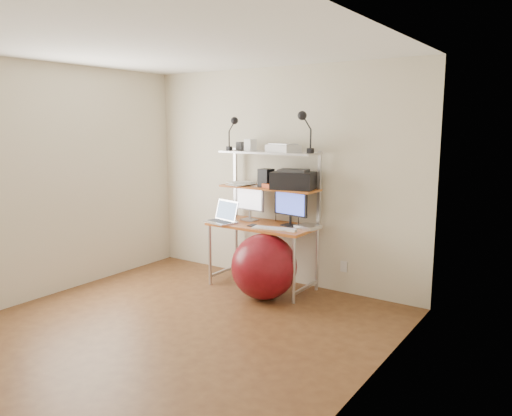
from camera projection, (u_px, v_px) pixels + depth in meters
The scene contains 20 objects.
room at pixel (173, 194), 4.36m from camera, with size 3.60×3.60×3.60m.
computer_desk at pixel (266, 205), 5.64m from camera, with size 1.20×0.60×1.57m.
wall_outlet at pixel (344, 267), 5.51m from camera, with size 0.08×0.01×0.12m, color silver.
monitor_silver at pixel (250, 200), 5.82m from camera, with size 0.40×0.16×0.45m.
monitor_black at pixel (290, 206), 5.50m from camera, with size 0.45×0.15×0.45m.
laptop at pixel (224, 218), 5.74m from camera, with size 0.41×0.36×0.31m.
keyboard at pixel (273, 228), 5.37m from camera, with size 0.46×0.13×0.01m, color silver.
mouse at pixel (292, 230), 5.24m from camera, with size 0.09×0.06×0.03m, color silver.
mac_mini at pixel (308, 227), 5.38m from camera, with size 0.22×0.22×0.04m, color silver.
phone at pixel (252, 225), 5.54m from camera, with size 0.06×0.12×0.01m, color black.
printer at pixel (293, 180), 5.46m from camera, with size 0.52×0.41×0.22m.
nas_cube at pixel (266, 178), 5.65m from camera, with size 0.14×0.14×0.20m, color black.
red_box at pixel (271, 186), 5.55m from camera, with size 0.18×0.12×0.05m, color #CC4920.
scanner at pixel (283, 148), 5.48m from camera, with size 0.40×0.32×0.09m.
box_white at pixel (250, 145), 5.74m from camera, with size 0.11×0.10×0.13m, color silver.
box_grey at pixel (242, 146), 5.86m from camera, with size 0.10×0.10×0.10m, color #302F32.
clip_lamp_left at pixel (233, 126), 5.74m from camera, with size 0.15×0.09×0.39m.
clip_lamp_right at pixel (304, 122), 5.25m from camera, with size 0.18×0.10×0.44m.
exercise_ball at pixel (264, 267), 5.33m from camera, with size 0.71×0.71×0.71m, color maroon.
paper_stack at pixel (242, 183), 5.87m from camera, with size 0.36×0.40×0.03m.
Camera 1 is at (3.03, -3.17, 1.87)m, focal length 35.00 mm.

